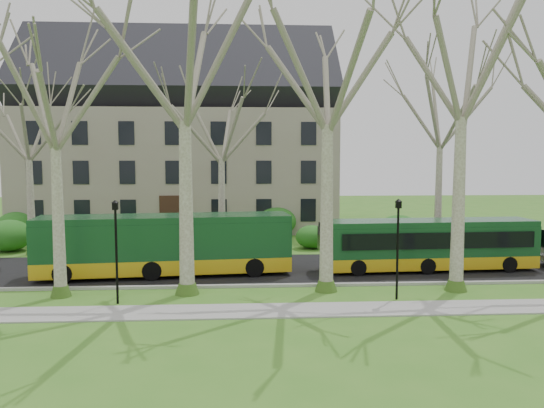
{
  "coord_description": "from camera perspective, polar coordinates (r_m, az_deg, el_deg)",
  "views": [
    {
      "loc": [
        -0.73,
        -23.3,
        6.21
      ],
      "look_at": [
        0.78,
        3.0,
        3.85
      ],
      "focal_mm": 35.0,
      "sensor_mm": 36.0,
      "label": 1
    }
  ],
  "objects": [
    {
      "name": "ground",
      "position": [
        24.12,
        -1.46,
        -9.8
      ],
      "size": [
        120.0,
        120.0,
        0.0
      ],
      "primitive_type": "plane",
      "color": "#3D7722",
      "rests_on": "ground"
    },
    {
      "name": "sidewalk",
      "position": [
        21.71,
        -1.25,
        -11.42
      ],
      "size": [
        70.0,
        2.0,
        0.06
      ],
      "primitive_type": "cube",
      "color": "gray",
      "rests_on": "ground"
    },
    {
      "name": "road",
      "position": [
        29.46,
        -1.81,
        -6.99
      ],
      "size": [
        80.0,
        8.0,
        0.06
      ],
      "primitive_type": "cube",
      "color": "black",
      "rests_on": "ground"
    },
    {
      "name": "curb",
      "position": [
        25.56,
        -1.57,
        -8.78
      ],
      "size": [
        80.0,
        0.25,
        0.14
      ],
      "primitive_type": "cube",
      "color": "#A5A39E",
      "rests_on": "ground"
    },
    {
      "name": "building",
      "position": [
        47.63,
        -9.71,
        7.29
      ],
      "size": [
        26.5,
        12.2,
        16.0
      ],
      "color": "gray",
      "rests_on": "ground"
    },
    {
      "name": "tree_row_verge",
      "position": [
        23.62,
        -1.53,
        7.04
      ],
      "size": [
        49.0,
        7.0,
        14.0
      ],
      "color": "gray",
      "rests_on": "ground"
    },
    {
      "name": "tree_row_far",
      "position": [
        34.3,
        -4.31,
        4.76
      ],
      "size": [
        33.0,
        7.0,
        12.0
      ],
      "color": "gray",
      "rests_on": "ground"
    },
    {
      "name": "lamp_row",
      "position": [
        22.61,
        -1.4,
        -4.14
      ],
      "size": [
        36.22,
        0.22,
        4.3
      ],
      "color": "black",
      "rests_on": "ground"
    },
    {
      "name": "hedges",
      "position": [
        37.87,
        -9.23,
        -2.85
      ],
      "size": [
        30.6,
        8.6,
        2.0
      ],
      "color": "#21651D",
      "rests_on": "ground"
    },
    {
      "name": "bus_lead",
      "position": [
        28.18,
        -11.37,
        -4.25
      ],
      "size": [
        13.08,
        3.94,
        3.22
      ],
      "primitive_type": null,
      "rotation": [
        0.0,
        0.0,
        0.1
      ],
      "color": "#12411F",
      "rests_on": "road"
    },
    {
      "name": "bus_follow",
      "position": [
        30.13,
        16.65,
        -4.15
      ],
      "size": [
        11.38,
        2.89,
        2.82
      ],
      "primitive_type": null,
      "rotation": [
        0.0,
        0.0,
        0.05
      ],
      "color": "#12411F",
      "rests_on": "road"
    }
  ]
}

